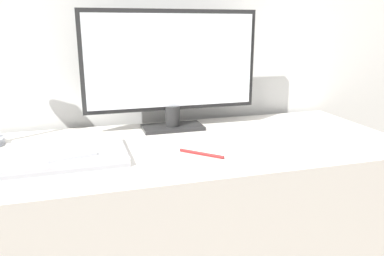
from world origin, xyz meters
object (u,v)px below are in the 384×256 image
(monitor, at_px, (172,67))
(laptop, at_px, (65,155))
(ereader, at_px, (65,148))
(keyboard, at_px, (300,136))
(pen, at_px, (202,154))

(monitor, height_order, laptop, monitor)
(ereader, bearing_deg, laptop, -90.02)
(keyboard, bearing_deg, ereader, 177.78)
(keyboard, height_order, laptop, laptop)
(monitor, xyz_separation_m, ereader, (-0.35, -0.20, -0.19))
(monitor, distance_m, laptop, 0.46)
(monitor, height_order, keyboard, monitor)
(ereader, height_order, pen, ereader)
(laptop, distance_m, pen, 0.37)
(laptop, bearing_deg, pen, -12.44)
(pen, bearing_deg, keyboard, 10.51)
(keyboard, height_order, ereader, ereader)
(keyboard, relative_size, laptop, 0.99)
(monitor, relative_size, keyboard, 1.84)
(ereader, bearing_deg, monitor, 29.70)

